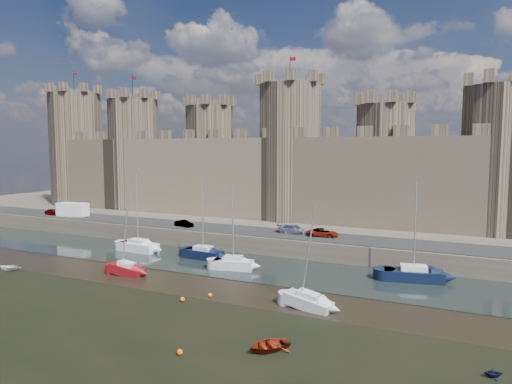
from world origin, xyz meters
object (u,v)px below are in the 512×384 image
sailboat_1 (203,253)px  sailboat_4 (127,269)px  car_2 (294,229)px  car_1 (184,224)px  car_3 (323,233)px  car_0 (53,212)px  sailboat_2 (233,263)px  sailboat_5 (308,301)px  sailboat_0 (138,246)px  van (73,210)px  sailboat_3 (414,274)px

sailboat_1 → sailboat_4: size_ratio=1.10×
sailboat_4 → car_2: bearing=54.4°
car_1 → car_3: bearing=-73.1°
car_0 → sailboat_2: (43.22, -11.08, -2.29)m
car_1 → sailboat_2: (14.42, -10.73, -2.21)m
car_2 → sailboat_1: 13.54m
car_1 → sailboat_2: 18.11m
sailboat_1 → sailboat_5: sailboat_1 is taller
sailboat_0 → sailboat_2: size_ratio=1.06×
van → sailboat_2: sailboat_2 is taller
car_1 → van: bearing=100.9°
car_1 → sailboat_1: size_ratio=0.30×
car_1 → sailboat_0: bearing=175.3°
sailboat_0 → sailboat_4: (6.72, -10.15, -0.12)m
car_1 → car_2: (17.44, 1.98, 0.12)m
car_0 → car_3: (50.73, 1.20, -0.03)m
car_1 → sailboat_5: bearing=-113.2°
car_2 → sailboat_1: size_ratio=0.42×
sailboat_0 → sailboat_1: sailboat_0 is taller
sailboat_4 → car_0: bearing=148.8°
sailboat_1 → sailboat_2: size_ratio=1.04×
sailboat_0 → sailboat_4: sailboat_0 is taller
sailboat_3 → car_1: bearing=158.0°
car_1 → car_0: bearing=102.2°
car_3 → sailboat_5: size_ratio=0.44×
car_2 → car_3: car_2 is taller
car_3 → van: 46.45m
van → sailboat_5: 55.47m
car_2 → sailboat_0: bearing=117.2°
sailboat_0 → sailboat_4: bearing=-53.8°
van → sailboat_0: bearing=-28.1°
sailboat_4 → sailboat_0: bearing=121.4°
car_0 → van: 4.36m
car_1 → sailboat_5: (26.96, -19.61, -2.34)m
sailboat_5 → car_2: bearing=122.7°
sailboat_1 → sailboat_5: 22.16m
sailboat_2 → sailboat_4: bearing=-155.8°
sailboat_0 → sailboat_2: 17.15m
car_2 → sailboat_3: bearing=-114.9°
van → sailboat_0: size_ratio=0.50×
sailboat_0 → sailboat_1: bearing=3.5°
car_1 → sailboat_5: size_ratio=0.34×
car_0 → sailboat_5: (55.76, -19.95, -2.41)m
car_1 → sailboat_1: sailboat_1 is taller
car_2 → sailboat_1: sailboat_1 is taller
car_1 → car_2: size_ratio=0.72×
sailboat_3 → sailboat_5: bearing=-132.3°
van → sailboat_5: sailboat_5 is taller
car_0 → van: van is taller
sailboat_0 → sailboat_2: sailboat_0 is taller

